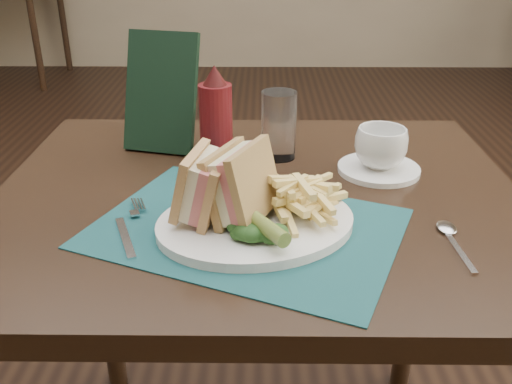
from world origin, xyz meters
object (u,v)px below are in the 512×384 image
saucer (379,169)px  sandwich_half_a (190,184)px  sandwich_half_b (229,180)px  coffee_cup (381,148)px  drinking_glass (279,125)px  placemat (246,228)px  plate (256,223)px  table_main (258,359)px  ketchup_bottle (216,115)px  table_bg_left (0,31)px  check_presenter (161,92)px

saucer → sandwich_half_a: bearing=-147.3°
sandwich_half_b → saucer: bearing=63.2°
coffee_cup → drinking_glass: drinking_glass is taller
placemat → plate: plate is taller
table_main → saucer: size_ratio=6.00×
sandwich_half_b → ketchup_bottle: (-0.04, 0.25, 0.02)m
table_bg_left → placemat: 4.21m
placemat → sandwich_half_a: (-0.08, 0.01, 0.07)m
table_main → saucer: saucer is taller
plate → saucer: 0.31m
drinking_glass → plate: bearing=-98.1°
placemat → plate: bearing=-0.1°
table_main → saucer: (0.22, 0.08, 0.38)m
saucer → placemat: bearing=-137.9°
sandwich_half_a → saucer: bearing=44.5°
table_main → drinking_glass: 0.47m
plate → sandwich_half_b: size_ratio=2.56×
table_main → table_bg_left: 4.09m
drinking_glass → check_presenter: 0.24m
table_bg_left → saucer: (2.23, -3.48, 0.38)m
plate → sandwich_half_b: sandwich_half_b is taller
coffee_cup → sandwich_half_b: bearing=-142.4°
plate → saucer: size_ratio=2.00×
placemat → sandwich_half_b: 0.08m
table_bg_left → coffee_cup: bearing=-57.4°
placemat → sandwich_half_a: 0.11m
saucer → drinking_glass: bearing=159.1°
placemat → check_presenter: 0.40m
sandwich_half_a → coffee_cup: 0.38m
ketchup_bottle → sandwich_half_a: bearing=-94.6°
sandwich_half_b → saucer: (0.26, 0.20, -0.07)m
sandwich_half_a → check_presenter: check_presenter is taller
drinking_glass → check_presenter: check_presenter is taller
plate → coffee_cup: 0.31m
table_main → check_presenter: 0.56m
table_bg_left → sandwich_half_b: sandwich_half_b is taller
placemat → check_presenter: check_presenter is taller
table_bg_left → sandwich_half_b: size_ratio=7.69×
sandwich_half_b → ketchup_bottle: ketchup_bottle is taller
placemat → sandwich_half_b: (-0.02, 0.01, 0.07)m
table_bg_left → coffee_cup: 4.15m
table_main → plate: size_ratio=3.00×
plate → sandwich_half_b: 0.08m
table_main → coffee_cup: coffee_cup is taller
sandwich_half_a → saucer: 0.39m
sandwich_half_a → check_presenter: bearing=117.6°
placemat → ketchup_bottle: bearing=103.6°
saucer → check_presenter: check_presenter is taller
plate → table_main: bearing=70.6°
sandwich_half_b → drinking_glass: bearing=99.3°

